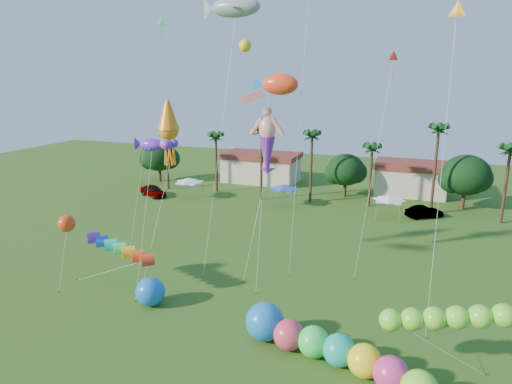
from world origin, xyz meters
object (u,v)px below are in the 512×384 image
(spectator_b, at_px, (433,320))
(blue_ball, at_px, (150,292))
(caterpillar_inflatable, at_px, (326,347))
(car_a, at_px, (153,191))
(car_b, at_px, (424,212))

(spectator_b, bearing_deg, blue_ball, -134.59)
(blue_ball, bearing_deg, caterpillar_inflatable, -10.04)
(car_a, bearing_deg, spectator_b, -96.49)
(car_b, relative_size, blue_ball, 2.03)
(car_a, relative_size, car_b, 1.06)
(car_b, xyz_separation_m, spectator_b, (0.91, -27.52, 0.03))
(car_a, relative_size, spectator_b, 3.09)
(car_a, relative_size, blue_ball, 2.16)
(blue_ball, bearing_deg, car_a, 122.42)
(car_b, xyz_separation_m, caterpillar_inflatable, (-5.34, -33.92, 0.34))
(caterpillar_inflatable, bearing_deg, blue_ball, -173.23)
(caterpillar_inflatable, height_order, blue_ball, caterpillar_inflatable)
(car_b, bearing_deg, car_a, 61.03)
(car_a, relative_size, caterpillar_inflatable, 0.39)
(car_b, distance_m, spectator_b, 27.54)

